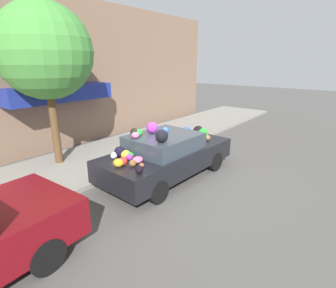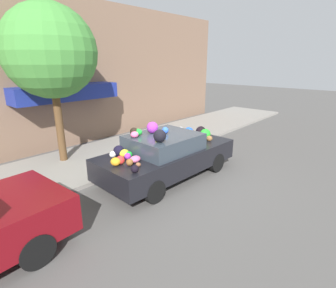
{
  "view_description": "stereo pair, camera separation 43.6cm",
  "coord_description": "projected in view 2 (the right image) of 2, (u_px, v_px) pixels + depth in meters",
  "views": [
    {
      "loc": [
        -5.58,
        -4.47,
        3.27
      ],
      "look_at": [
        0.0,
        -0.04,
        1.01
      ],
      "focal_mm": 28.0,
      "sensor_mm": 36.0,
      "label": 1
    },
    {
      "loc": [
        -5.3,
        -4.81,
        3.27
      ],
      "look_at": [
        0.0,
        -0.04,
        1.01
      ],
      "focal_mm": 28.0,
      "sensor_mm": 36.0,
      "label": 2
    }
  ],
  "objects": [
    {
      "name": "art_car",
      "position": [
        167.0,
        154.0,
        7.55
      ],
      "size": [
        4.26,
        1.93,
        1.64
      ],
      "rotation": [
        0.0,
        0.0,
        -0.04
      ],
      "color": "black",
      "rests_on": "ground"
    },
    {
      "name": "ground_plane",
      "position": [
        167.0,
        176.0,
        7.81
      ],
      "size": [
        60.0,
        60.0,
        0.0
      ],
      "primitive_type": "plane",
      "color": "#565451"
    },
    {
      "name": "fire_hydrant",
      "position": [
        181.0,
        135.0,
        10.38
      ],
      "size": [
        0.2,
        0.2,
        0.7
      ],
      "color": "#B2B2B7",
      "rests_on": "sidewalk_curb"
    },
    {
      "name": "sidewalk_curb",
      "position": [
        112.0,
        154.0,
        9.51
      ],
      "size": [
        24.0,
        3.2,
        0.11
      ],
      "color": "gray",
      "rests_on": "ground"
    },
    {
      "name": "street_tree",
      "position": [
        50.0,
        52.0,
        7.75
      ],
      "size": [
        2.76,
        2.76,
        4.8
      ],
      "color": "brown",
      "rests_on": "sidewalk_curb"
    },
    {
      "name": "building_facade",
      "position": [
        72.0,
        75.0,
        10.08
      ],
      "size": [
        18.0,
        1.2,
        5.57
      ],
      "color": "#846651",
      "rests_on": "ground"
    }
  ]
}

